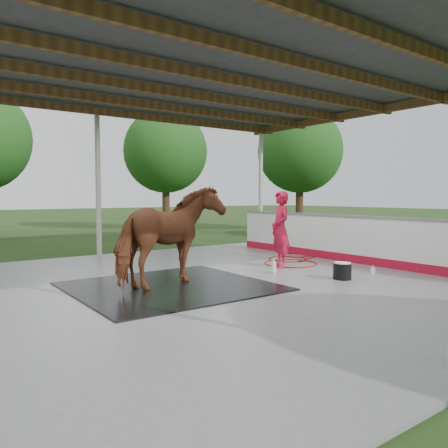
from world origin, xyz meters
TOP-DOWN VIEW (x-y plane):
  - ground at (0.00, 0.00)m, footprint 100.00×100.00m
  - concrete_slab at (0.00, 0.00)m, footprint 12.00×10.00m
  - pavilion_structure at (0.00, -0.00)m, footprint 12.60×10.60m
  - dasher_board at (4.60, 0.00)m, footprint 0.16×8.00m
  - tree_belt at (0.30, 0.90)m, footprint 28.00×28.00m
  - rubber_mat at (-0.39, 0.10)m, footprint 3.32×3.11m
  - horse at (-0.39, 0.10)m, footprint 2.32×1.57m
  - handler at (2.68, 0.53)m, footprint 0.62×0.74m
  - wash_bucket at (2.66, -1.24)m, footprint 0.35×0.35m
  - soap_bottle_a at (2.02, 0.03)m, footprint 0.18×0.18m
  - soap_bottle_b at (3.63, -1.24)m, footprint 0.12×0.12m
  - hose_coil at (3.54, 1.05)m, footprint 2.85×1.88m

SIDE VIEW (x-z plane):
  - ground at x=0.00m, z-range 0.00..0.00m
  - concrete_slab at x=0.00m, z-range 0.00..0.05m
  - hose_coil at x=3.54m, z-range 0.05..0.07m
  - rubber_mat at x=-0.39m, z-range 0.05..0.07m
  - soap_bottle_b at x=3.63m, z-range 0.05..0.23m
  - soap_bottle_a at x=2.02m, z-range 0.05..0.38m
  - wash_bucket at x=2.66m, z-range 0.05..0.38m
  - dasher_board at x=4.60m, z-range 0.02..1.17m
  - handler at x=2.68m, z-range 0.05..1.78m
  - horse at x=-0.39m, z-range 0.07..1.87m
  - tree_belt at x=0.30m, z-range 0.89..6.69m
  - pavilion_structure at x=0.00m, z-range 1.94..5.99m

